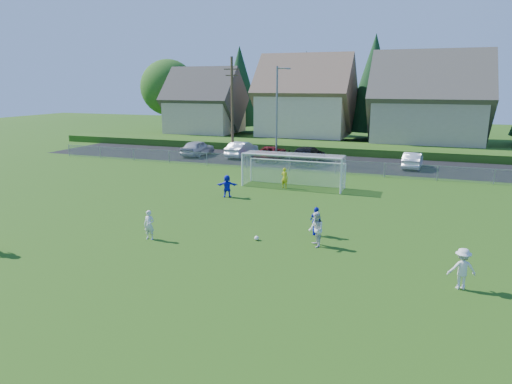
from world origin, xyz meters
TOP-DOWN VIEW (x-y plane):
  - ground at (0.00, 0.00)m, footprint 160.00×160.00m
  - asphalt_lot at (0.00, 27.50)m, footprint 60.00×60.00m
  - grass_embankment at (0.00, 35.00)m, footprint 70.00×6.00m
  - soccer_ball at (1.49, 4.01)m, footprint 0.22×0.22m
  - player_white_a at (-3.47, 2.36)m, footprint 0.56×0.40m
  - player_white_b at (4.37, 4.15)m, footprint 0.91×1.00m
  - player_white_c at (10.44, 1.57)m, footprint 1.14×0.83m
  - player_blue_a at (4.04, 5.68)m, footprint 0.90×0.84m
  - player_blue_b at (-3.34, 11.49)m, footprint 1.47×0.86m
  - goalkeeper at (-0.50, 15.40)m, footprint 0.63×0.49m
  - car_a at (-13.54, 27.01)m, footprint 2.11×4.85m
  - car_b at (-8.79, 27.72)m, footprint 1.98×4.95m
  - car_c at (-5.36, 26.93)m, footprint 2.76×5.27m
  - car_d at (-1.44, 26.30)m, footprint 2.64×5.76m
  - car_f at (8.01, 27.14)m, footprint 1.77×4.40m
  - soccer_goal at (0.00, 16.05)m, footprint 7.42×1.90m
  - chainlink_fence at (0.00, 22.00)m, footprint 52.06×0.06m
  - streetlight at (-4.45, 26.00)m, footprint 1.38×0.18m
  - utility_pole at (-9.50, 27.00)m, footprint 1.60×0.26m
  - houses_row at (1.97, 42.46)m, footprint 53.90×11.45m
  - tree_row at (1.04, 48.74)m, footprint 65.98×12.36m

SIDE VIEW (x-z plane):
  - ground at x=0.00m, z-range 0.00..0.00m
  - asphalt_lot at x=0.00m, z-range 0.01..0.01m
  - soccer_ball at x=1.49m, z-range 0.00..0.22m
  - grass_embankment at x=0.00m, z-range 0.00..0.80m
  - chainlink_fence at x=0.00m, z-range 0.03..1.23m
  - car_c at x=-5.36m, z-range 0.00..1.42m
  - car_f at x=8.01m, z-range 0.00..1.42m
  - player_white_a at x=-3.47m, z-range 0.00..1.45m
  - player_blue_a at x=4.04m, z-range 0.00..1.48m
  - player_blue_b at x=-3.34m, z-range 0.00..1.51m
  - goalkeeper at x=-0.50m, z-range 0.00..1.51m
  - player_white_c at x=10.44m, z-range 0.00..1.58m
  - car_b at x=-8.79m, z-range 0.00..1.60m
  - car_a at x=-13.54m, z-range 0.00..1.63m
  - car_d at x=-1.44m, z-range 0.00..1.63m
  - player_white_b at x=4.37m, z-range 0.00..1.65m
  - soccer_goal at x=0.00m, z-range 0.38..2.88m
  - streetlight at x=-4.45m, z-range 0.34..9.34m
  - utility_pole at x=-9.50m, z-range 0.15..10.15m
  - tree_row at x=1.04m, z-range 0.01..13.81m
  - houses_row at x=1.97m, z-range 0.69..13.97m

